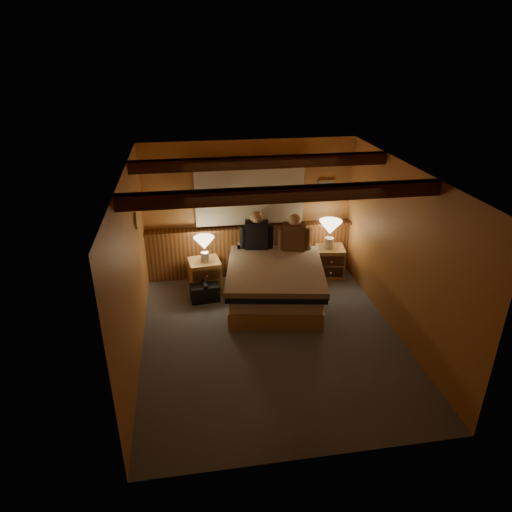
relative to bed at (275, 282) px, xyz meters
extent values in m
plane|color=#515861|center=(-0.25, -1.04, -0.34)|extent=(4.20, 4.20, 0.00)
plane|color=#DE9753|center=(-0.25, -1.04, 2.06)|extent=(4.20, 4.20, 0.00)
plane|color=#B97D42|center=(-0.25, 1.06, 0.86)|extent=(3.60, 0.00, 3.60)
plane|color=#B97D42|center=(-2.05, -1.04, 0.86)|extent=(0.00, 4.20, 4.20)
plane|color=#B97D42|center=(1.55, -1.04, 0.86)|extent=(0.00, 4.20, 4.20)
plane|color=#B97D42|center=(-0.25, -3.14, 0.86)|extent=(3.60, 0.00, 3.60)
cube|color=brown|center=(-0.25, 1.00, 0.11)|extent=(3.60, 0.12, 0.90)
cube|color=brown|center=(-0.25, 0.94, 0.58)|extent=(3.60, 0.22, 0.04)
cylinder|color=#492512|center=(-0.25, 0.98, 1.71)|extent=(2.10, 0.05, 0.05)
sphere|color=#492512|center=(-1.30, 0.98, 1.71)|extent=(0.08, 0.08, 0.08)
sphere|color=#492512|center=(0.80, 0.98, 1.71)|extent=(0.08, 0.08, 0.08)
cube|color=beige|center=(-0.25, 0.99, 1.16)|extent=(1.85, 0.08, 1.05)
cube|color=#492512|center=(-0.25, -1.64, 1.97)|extent=(3.60, 0.15, 0.16)
cube|color=#492512|center=(-0.25, -0.14, 1.97)|extent=(3.60, 0.15, 0.16)
cylinder|color=white|center=(-1.99, 0.56, 1.41)|extent=(0.03, 0.55, 0.03)
torus|color=white|center=(-1.96, 0.41, 1.29)|extent=(0.01, 0.21, 0.21)
torus|color=white|center=(-1.96, 0.64, 1.29)|extent=(0.01, 0.21, 0.21)
cube|color=#A78853|center=(1.10, 1.04, 1.21)|extent=(0.30, 0.03, 0.25)
cube|color=beige|center=(1.10, 1.03, 1.21)|extent=(0.24, 0.01, 0.19)
cube|color=tan|center=(0.00, 0.02, -0.20)|extent=(1.68, 2.06, 0.28)
cube|color=white|center=(0.00, 0.02, 0.05)|extent=(1.64, 2.01, 0.22)
cube|color=black|center=(-0.04, -0.21, 0.19)|extent=(1.68, 1.71, 0.07)
cube|color=tan|center=(-0.02, -0.09, 0.26)|extent=(1.75, 1.90, 0.11)
cube|color=white|center=(-0.22, 0.79, 0.24)|extent=(0.60, 0.41, 0.15)
cube|color=white|center=(0.47, 0.67, 0.24)|extent=(0.60, 0.41, 0.15)
cube|color=tan|center=(-1.09, 0.52, -0.06)|extent=(0.55, 0.51, 0.55)
cube|color=brown|center=(-1.07, 0.31, 0.05)|extent=(0.45, 0.07, 0.19)
cube|color=brown|center=(-1.07, 0.31, -0.17)|extent=(0.45, 0.07, 0.19)
cylinder|color=white|center=(-1.07, 0.31, 0.05)|extent=(0.03, 0.03, 0.03)
cylinder|color=white|center=(-1.07, 0.31, -0.17)|extent=(0.03, 0.03, 0.03)
cube|color=tan|center=(1.13, 0.72, -0.06)|extent=(0.55, 0.51, 0.54)
cube|color=brown|center=(1.10, 0.51, 0.04)|extent=(0.44, 0.08, 0.19)
cube|color=brown|center=(1.10, 0.51, -0.17)|extent=(0.44, 0.08, 0.19)
cylinder|color=white|center=(1.10, 0.51, 0.04)|extent=(0.03, 0.03, 0.03)
cylinder|color=white|center=(1.10, 0.51, -0.17)|extent=(0.03, 0.03, 0.03)
cylinder|color=white|center=(-1.08, 0.48, 0.30)|extent=(0.13, 0.13, 0.17)
cylinder|color=white|center=(-1.08, 0.48, 0.41)|extent=(0.02, 0.02, 0.09)
cone|color=#FBECC4|center=(-1.08, 0.48, 0.55)|extent=(0.33, 0.33, 0.20)
cylinder|color=white|center=(1.10, 0.69, 0.31)|extent=(0.15, 0.15, 0.20)
cylinder|color=white|center=(1.10, 0.69, 0.44)|extent=(0.03, 0.03, 0.11)
cone|color=#FBECC4|center=(1.10, 0.69, 0.60)|extent=(0.39, 0.39, 0.24)
cube|color=black|center=(-0.19, 0.69, 0.53)|extent=(0.41, 0.28, 0.50)
cylinder|color=black|center=(-0.40, 0.72, 0.49)|extent=(0.12, 0.12, 0.40)
cylinder|color=black|center=(0.03, 0.65, 0.49)|extent=(0.12, 0.12, 0.40)
sphere|color=tan|center=(-0.19, 0.69, 0.86)|extent=(0.22, 0.22, 0.22)
cube|color=#533421|center=(0.42, 0.53, 0.52)|extent=(0.40, 0.28, 0.48)
cylinder|color=#533421|center=(0.22, 0.57, 0.49)|extent=(0.12, 0.12, 0.39)
cylinder|color=#533421|center=(0.63, 0.48, 0.49)|extent=(0.12, 0.12, 0.39)
sphere|color=tan|center=(0.42, 0.53, 0.83)|extent=(0.21, 0.21, 0.21)
cube|color=black|center=(-1.12, 0.18, -0.20)|extent=(0.48, 0.31, 0.27)
cylinder|color=black|center=(-1.12, 0.18, -0.04)|extent=(0.10, 0.28, 0.07)
camera|label=1|loc=(-1.32, -6.32, 3.47)|focal=32.00mm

